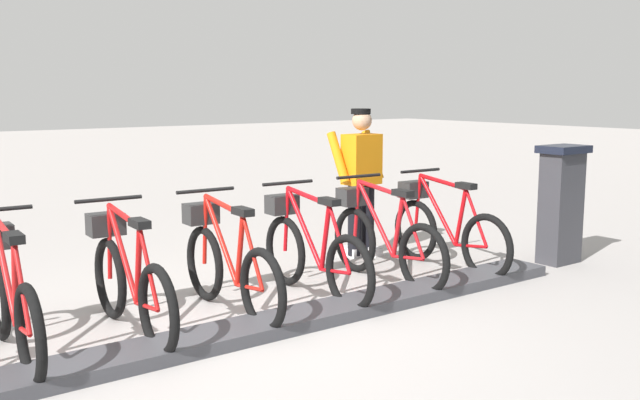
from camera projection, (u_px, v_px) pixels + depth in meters
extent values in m
plane|color=#ADA6A2|center=(241.00, 338.00, 5.48)|extent=(60.00, 60.00, 0.00)
cube|color=#47474C|center=(241.00, 332.00, 5.47)|extent=(0.44, 6.85, 0.10)
cube|color=#38383D|center=(561.00, 208.00, 7.79)|extent=(0.28, 0.44, 1.20)
cube|color=#194C8C|center=(550.00, 175.00, 7.85)|extent=(0.03, 0.30, 0.40)
cube|color=black|center=(564.00, 149.00, 7.69)|extent=(0.36, 0.52, 0.08)
torus|color=black|center=(487.00, 247.00, 7.10)|extent=(0.67, 0.10, 0.67)
torus|color=black|center=(415.00, 230.00, 7.96)|extent=(0.67, 0.10, 0.67)
cylinder|color=red|center=(438.00, 209.00, 7.63)|extent=(0.60, 0.07, 0.70)
cylinder|color=red|center=(461.00, 217.00, 7.36)|extent=(0.16, 0.05, 0.61)
cylinder|color=red|center=(442.00, 182.00, 7.54)|extent=(0.69, 0.07, 0.11)
cylinder|color=red|center=(471.00, 246.00, 7.27)|extent=(0.43, 0.05, 0.09)
cylinder|color=red|center=(476.00, 218.00, 7.18)|extent=(0.33, 0.05, 0.56)
cylinder|color=red|center=(418.00, 203.00, 7.88)|extent=(0.10, 0.04, 0.62)
cube|color=black|center=(466.00, 186.00, 7.26)|extent=(0.22, 0.11, 0.06)
cylinder|color=black|center=(420.00, 171.00, 7.81)|extent=(0.05, 0.54, 0.03)
cube|color=#2D2D2D|center=(413.00, 190.00, 7.93)|extent=(0.21, 0.29, 0.18)
torus|color=black|center=(423.00, 259.00, 6.59)|extent=(0.67, 0.10, 0.67)
torus|color=black|center=(355.00, 240.00, 7.45)|extent=(0.67, 0.10, 0.67)
cylinder|color=red|center=(376.00, 218.00, 7.13)|extent=(0.60, 0.07, 0.70)
cylinder|color=red|center=(398.00, 227.00, 6.85)|extent=(0.16, 0.05, 0.61)
cylinder|color=red|center=(380.00, 188.00, 7.03)|extent=(0.69, 0.07, 0.11)
cylinder|color=red|center=(408.00, 258.00, 6.77)|extent=(0.43, 0.05, 0.09)
cylinder|color=red|center=(413.00, 227.00, 6.67)|extent=(0.33, 0.05, 0.56)
cylinder|color=red|center=(357.00, 211.00, 7.38)|extent=(0.10, 0.04, 0.62)
cube|color=black|center=(403.00, 193.00, 6.75)|extent=(0.22, 0.11, 0.06)
cylinder|color=black|center=(359.00, 176.00, 7.30)|extent=(0.05, 0.54, 0.03)
cube|color=#2D2D2D|center=(352.00, 196.00, 7.42)|extent=(0.21, 0.29, 0.18)
torus|color=black|center=(350.00, 273.00, 6.08)|extent=(0.67, 0.10, 0.67)
torus|color=black|center=(285.00, 251.00, 6.94)|extent=(0.67, 0.10, 0.67)
cylinder|color=red|center=(304.00, 228.00, 6.62)|extent=(0.60, 0.07, 0.70)
cylinder|color=red|center=(325.00, 238.00, 6.34)|extent=(0.16, 0.05, 0.61)
cylinder|color=red|center=(308.00, 196.00, 6.52)|extent=(0.69, 0.07, 0.11)
cylinder|color=red|center=(335.00, 271.00, 6.26)|extent=(0.43, 0.05, 0.09)
cylinder|color=red|center=(339.00, 239.00, 6.16)|extent=(0.33, 0.05, 0.56)
cylinder|color=red|center=(286.00, 220.00, 6.87)|extent=(0.10, 0.04, 0.62)
cube|color=black|center=(329.00, 202.00, 6.24)|extent=(0.22, 0.11, 0.06)
cylinder|color=black|center=(288.00, 183.00, 6.79)|extent=(0.05, 0.54, 0.03)
cube|color=#2D2D2D|center=(282.00, 204.00, 6.91)|extent=(0.21, 0.29, 0.18)
torus|color=black|center=(263.00, 290.00, 5.57)|extent=(0.67, 0.10, 0.67)
torus|color=black|center=(204.00, 263.00, 6.43)|extent=(0.67, 0.10, 0.67)
cylinder|color=red|center=(221.00, 239.00, 6.11)|extent=(0.60, 0.07, 0.70)
cylinder|color=red|center=(240.00, 251.00, 5.84)|extent=(0.16, 0.05, 0.61)
cylinder|color=red|center=(223.00, 205.00, 6.02)|extent=(0.69, 0.07, 0.11)
cylinder|color=red|center=(249.00, 287.00, 5.75)|extent=(0.43, 0.05, 0.09)
cylinder|color=red|center=(253.00, 252.00, 5.66)|extent=(0.33, 0.05, 0.56)
cylinder|color=red|center=(205.00, 230.00, 6.36)|extent=(0.10, 0.04, 0.62)
cube|color=black|center=(243.00, 211.00, 5.74)|extent=(0.22, 0.11, 0.06)
cylinder|color=black|center=(206.00, 190.00, 6.28)|extent=(0.05, 0.54, 0.03)
cube|color=#2D2D2D|center=(201.00, 213.00, 6.41)|extent=(0.21, 0.29, 0.18)
torus|color=black|center=(158.00, 310.00, 5.07)|extent=(0.67, 0.10, 0.67)
torus|color=black|center=(110.00, 278.00, 5.93)|extent=(0.67, 0.10, 0.67)
cylinder|color=red|center=(123.00, 253.00, 5.60)|extent=(0.60, 0.07, 0.70)
cylinder|color=red|center=(138.00, 266.00, 5.33)|extent=(0.16, 0.05, 0.61)
cylinder|color=red|center=(124.00, 216.00, 5.51)|extent=(0.69, 0.07, 0.11)
cylinder|color=red|center=(147.00, 307.00, 5.24)|extent=(0.43, 0.05, 0.09)
cylinder|color=red|center=(149.00, 268.00, 5.15)|extent=(0.33, 0.05, 0.56)
cylinder|color=red|center=(110.00, 242.00, 5.85)|extent=(0.10, 0.04, 0.62)
cube|color=black|center=(140.00, 223.00, 5.23)|extent=(0.22, 0.11, 0.06)
cylinder|color=black|center=(109.00, 199.00, 5.78)|extent=(0.05, 0.54, 0.03)
cube|color=#2D2D2D|center=(106.00, 224.00, 5.90)|extent=(0.21, 0.29, 0.18)
torus|color=black|center=(30.00, 335.00, 4.56)|extent=(0.67, 0.10, 0.67)
cylinder|color=red|center=(5.00, 269.00, 5.10)|extent=(0.60, 0.07, 0.70)
cylinder|color=red|center=(15.00, 285.00, 4.82)|extent=(0.16, 0.05, 0.61)
cylinder|color=red|center=(4.00, 229.00, 5.00)|extent=(0.69, 0.07, 0.11)
cylinder|color=red|center=(23.00, 330.00, 4.74)|extent=(0.43, 0.05, 0.09)
cylinder|color=red|center=(22.00, 288.00, 4.64)|extent=(0.33, 0.05, 0.56)
cube|color=black|center=(14.00, 238.00, 4.72)|extent=(0.22, 0.11, 0.06)
cube|color=white|center=(350.00, 252.00, 8.18)|extent=(0.27, 0.12, 0.10)
cube|color=white|center=(371.00, 251.00, 8.22)|extent=(0.27, 0.12, 0.10)
cylinder|color=black|center=(355.00, 219.00, 8.08)|extent=(0.15, 0.15, 0.82)
cylinder|color=black|center=(368.00, 217.00, 8.21)|extent=(0.15, 0.15, 0.82)
cube|color=orange|center=(362.00, 159.00, 8.04)|extent=(0.28, 0.41, 0.56)
cylinder|color=orange|center=(338.00, 157.00, 7.95)|extent=(0.34, 0.12, 0.57)
cylinder|color=orange|center=(372.00, 155.00, 8.28)|extent=(0.34, 0.12, 0.57)
sphere|color=tan|center=(362.00, 120.00, 7.98)|extent=(0.22, 0.22, 0.22)
cylinder|color=black|center=(361.00, 111.00, 7.98)|extent=(0.22, 0.22, 0.06)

